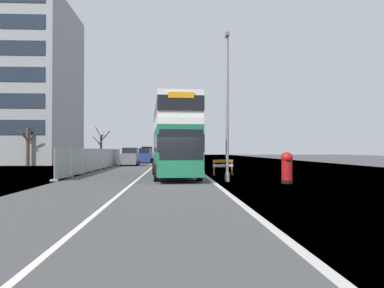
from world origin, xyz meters
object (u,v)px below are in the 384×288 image
Objects in this scene: double_decker_bus at (174,137)px; car_receding_far at (147,155)px; lamppost_foreground at (227,111)px; car_oncoming_near at (130,157)px; red_pillar_postbox at (287,166)px; roadworks_barrier at (223,166)px; car_receding_mid at (145,156)px; car_far_side at (146,155)px.

double_decker_bus is 36.08m from car_receding_far.
lamppost_foreground is 2.01× the size of car_oncoming_near.
car_oncoming_near is (-11.24, 24.80, 0.06)m from red_pillar_postbox.
car_receding_far is at bearing 102.88° from roadworks_barrier.
double_decker_bus reaches higher than car_receding_mid.
lamppost_foreground is 34.01m from car_receding_mid.
car_oncoming_near is 1.08× the size of car_far_side.
red_pillar_postbox is at bearing -39.65° from double_decker_bus.
lamppost_foreground is 2.16× the size of car_far_side.
double_decker_bus reaches higher than car_receding_far.
lamppost_foreground is 5.34× the size of roadworks_barrier.
roadworks_barrier is at bearing 27.80° from double_decker_bus.
car_receding_mid is at bearing 102.24° from lamppost_foreground.
lamppost_foreground is 5.03× the size of red_pillar_postbox.
red_pillar_postbox is 0.40× the size of car_oncoming_near.
double_decker_bus is 8.16m from red_pillar_postbox.
car_receding_mid is at bearing -86.39° from car_far_side.
red_pillar_postbox is (3.06, -1.48, -3.14)m from lamppost_foreground.
car_receding_far is at bearing 104.20° from red_pillar_postbox.
roadworks_barrier is at bearing -64.16° from car_oncoming_near.
car_oncoming_near is 1.10× the size of car_receding_mid.
car_receding_mid is (-4.11, 29.50, -1.72)m from double_decker_bus.
car_receding_far is (-10.35, 40.88, 0.17)m from red_pillar_postbox.
car_far_side reaches higher than car_receding_mid.
car_far_side is at bearing 93.61° from car_receding_mid.
double_decker_bus is 42.48m from car_far_side.
double_decker_bus is at bearing -152.20° from roadworks_barrier.
lamppost_foreground is 2.22× the size of car_receding_mid.
red_pillar_postbox is 27.22m from car_oncoming_near.
car_oncoming_near is 1.13× the size of car_receding_far.
lamppost_foreground is (3.07, -3.60, 1.37)m from double_decker_bus.
car_oncoming_near is 16.11m from car_receding_far.
lamppost_foreground reaches higher than red_pillar_postbox.
car_receding_far reaches higher than car_far_side.
red_pillar_postbox is (6.13, -5.08, -1.77)m from double_decker_bus.
car_receding_mid is (0.99, 9.79, -0.01)m from car_oncoming_near.
car_receding_mid is at bearing 105.47° from roadworks_barrier.
lamppost_foreground is at bearing 154.18° from red_pillar_postbox.
lamppost_foreground reaches higher than double_decker_bus.
roadworks_barrier is at bearing 85.10° from lamppost_foreground.
car_far_side is (0.19, 22.45, 0.00)m from car_oncoming_near.
double_decker_bus is 6.40× the size of red_pillar_postbox.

